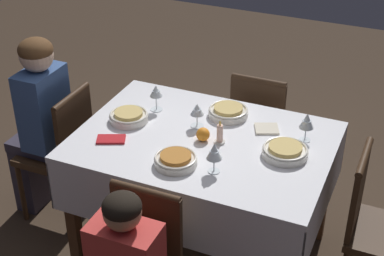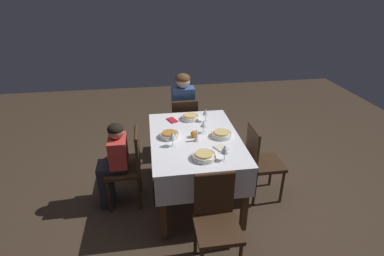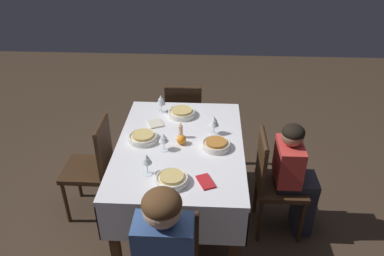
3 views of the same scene
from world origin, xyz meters
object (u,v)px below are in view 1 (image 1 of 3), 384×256
(dining_table, at_px, (204,156))
(wine_glass_west, at_px, (307,122))
(chair_east, at_px, (62,149))
(candle_centerpiece, at_px, (220,135))
(bowl_south, at_px, (228,112))
(wine_glass_south, at_px, (197,110))
(wine_glass_east, at_px, (156,92))
(wine_glass_north, at_px, (214,152))
(bowl_north, at_px, (176,160))
(orange_fruit, at_px, (203,134))
(napkin_spare_side, at_px, (111,139))
(chair_south, at_px, (261,126))
(chair_west, at_px, (375,223))
(bowl_west, at_px, (285,151))
(bowl_east, at_px, (129,116))
(person_adult_denim, at_px, (38,118))
(napkin_red_folded, at_px, (267,129))

(dining_table, height_order, wine_glass_west, wine_glass_west)
(chair_east, bearing_deg, candle_centerpiece, 90.12)
(bowl_south, bearing_deg, wine_glass_south, 55.81)
(wine_glass_east, xyz_separation_m, wine_glass_north, (-0.52, 0.43, -0.00))
(bowl_north, distance_m, orange_fruit, 0.26)
(orange_fruit, relative_size, napkin_spare_side, 0.42)
(wine_glass_east, bearing_deg, chair_south, -130.98)
(wine_glass_north, bearing_deg, dining_table, -58.31)
(chair_south, bearing_deg, chair_west, 139.86)
(wine_glass_east, bearing_deg, chair_east, 18.90)
(bowl_west, xyz_separation_m, wine_glass_south, (0.51, -0.09, 0.07))
(chair_east, xyz_separation_m, wine_glass_west, (-1.39, -0.20, 0.40))
(wine_glass_west, bearing_deg, bowl_east, 11.06)
(chair_east, xyz_separation_m, chair_west, (-1.81, -0.04, 0.00))
(person_adult_denim, relative_size, bowl_south, 5.33)
(bowl_east, distance_m, wine_glass_south, 0.38)
(wine_glass_south, bearing_deg, bowl_west, 169.83)
(wine_glass_east, distance_m, wine_glass_west, 0.84)
(bowl_west, distance_m, napkin_red_folded, 0.26)
(chair_west, bearing_deg, wine_glass_south, 85.76)
(bowl_east, xyz_separation_m, napkin_spare_side, (-0.01, 0.21, -0.02))
(bowl_south, relative_size, napkin_spare_side, 1.32)
(person_adult_denim, bearing_deg, bowl_east, 91.65)
(orange_fruit, xyz_separation_m, napkin_red_folded, (-0.27, -0.23, -0.03))
(dining_table, bearing_deg, wine_glass_west, -157.84)
(bowl_north, bearing_deg, wine_glass_west, -138.26)
(chair_east, height_order, bowl_east, chair_east)
(chair_east, bearing_deg, napkin_spare_side, 67.34)
(chair_east, xyz_separation_m, wine_glass_east, (-0.54, -0.19, 0.40))
(dining_table, height_order, bowl_west, bowl_west)
(candle_centerpiece, bearing_deg, chair_east, 0.12)
(dining_table, relative_size, wine_glass_west, 8.37)
(chair_west, distance_m, bowl_east, 1.39)
(dining_table, xyz_separation_m, wine_glass_west, (-0.48, -0.20, 0.22))
(bowl_west, bearing_deg, wine_glass_north, 44.28)
(bowl_west, bearing_deg, bowl_north, 31.48)
(wine_glass_east, relative_size, wine_glass_south, 1.12)
(person_adult_denim, distance_m, wine_glass_south, 0.99)
(bowl_south, bearing_deg, bowl_north, 82.78)
(chair_east, height_order, chair_west, same)
(wine_glass_east, bearing_deg, wine_glass_north, 139.99)
(chair_south, height_order, bowl_west, chair_south)
(bowl_north, relative_size, napkin_spare_side, 1.26)
(bowl_east, height_order, wine_glass_north, wine_glass_north)
(orange_fruit, xyz_separation_m, napkin_spare_side, (0.44, 0.19, -0.03))
(napkin_red_folded, bearing_deg, bowl_west, 127.57)
(bowl_east, height_order, wine_glass_east, wine_glass_east)
(chair_east, xyz_separation_m, napkin_red_folded, (-1.18, -0.22, 0.30))
(bowl_north, distance_m, wine_glass_west, 0.70)
(candle_centerpiece, relative_size, orange_fruit, 1.83)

